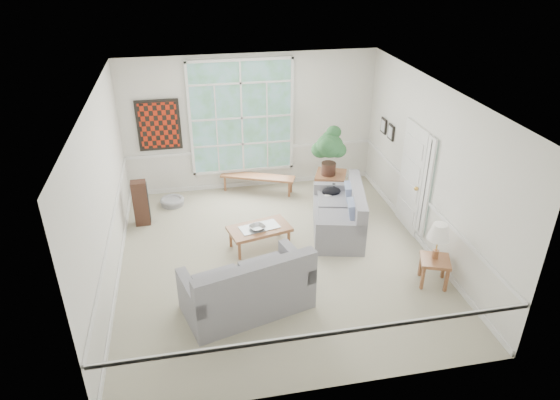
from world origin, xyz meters
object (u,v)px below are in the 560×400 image
object	(u,v)px
loveseat_front	(246,280)
coffee_table	(260,237)
loveseat_right	(338,210)
end_table	(330,187)
side_table	(433,271)

from	to	relation	value
loveseat_front	coffee_table	bearing A→B (deg)	58.67
loveseat_front	coffee_table	size ratio (longest dim) A/B	1.71
loveseat_front	loveseat_right	bearing A→B (deg)	27.27
loveseat_front	end_table	xyz separation A→B (m)	(2.25, 3.20, -0.20)
loveseat_right	loveseat_front	xyz separation A→B (m)	(-2.02, -1.89, 0.04)
coffee_table	end_table	distance (m)	2.38
loveseat_right	side_table	bearing A→B (deg)	-46.97
loveseat_front	end_table	bearing A→B (deg)	39.09
loveseat_front	coffee_table	xyz separation A→B (m)	(0.46, 1.64, -0.31)
loveseat_front	side_table	size ratio (longest dim) A/B	3.99
loveseat_right	loveseat_front	world-z (taller)	loveseat_front
loveseat_front	side_table	distance (m)	3.10
coffee_table	side_table	world-z (taller)	side_table
loveseat_right	loveseat_front	bearing A→B (deg)	-123.65
loveseat_front	end_table	world-z (taller)	loveseat_front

